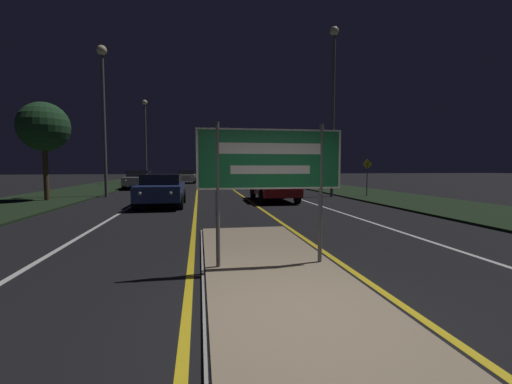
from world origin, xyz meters
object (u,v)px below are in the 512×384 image
object	(u,v)px
car_receding_1	(283,179)
car_receding_2	(262,175)
car_approaching_2	(187,176)
warning_sign	(367,174)
car_approaching_0	(162,189)
streetlight_left_far	(145,130)
car_receding_3	(225,174)
car_receding_0	(274,186)
highway_sign	(271,165)
streetlight_left_near	(103,97)
streetlight_right_near	(333,91)
car_approaching_1	(139,179)

from	to	relation	value
car_receding_1	car_receding_2	xyz separation A→B (m)	(0.32, 11.40, 0.04)
car_approaching_2	warning_sign	size ratio (longest dim) A/B	1.91
car_receding_1	car_approaching_0	distance (m)	14.44
streetlight_left_far	warning_sign	world-z (taller)	streetlight_left_far
car_receding_2	car_receding_1	bearing A→B (deg)	-91.63
car_receding_3	car_approaching_0	size ratio (longest dim) A/B	0.98
car_receding_0	car_receding_3	bearing A→B (deg)	90.50
streetlight_left_far	car_receding_1	bearing A→B (deg)	-37.28
car_receding_3	highway_sign	bearing A→B (deg)	-93.25
car_receding_0	car_receding_3	xyz separation A→B (m)	(-0.26, 29.66, -0.02)
streetlight_left_near	car_receding_3	bearing A→B (deg)	71.08
streetlight_left_near	streetlight_right_near	distance (m)	13.21
car_receding_2	car_approaching_0	size ratio (longest dim) A/B	1.08
car_receding_1	streetlight_left_near	bearing A→B (deg)	-151.81
streetlight_right_near	car_approaching_0	size ratio (longest dim) A/B	2.28
highway_sign	car_approaching_0	distance (m)	10.58
streetlight_left_far	car_receding_2	bearing A→B (deg)	9.52
car_receding_3	car_approaching_0	distance (m)	31.50
streetlight_left_near	streetlight_left_far	size ratio (longest dim) A/B	1.01
highway_sign	streetlight_left_far	bearing A→B (deg)	101.97
streetlight_right_near	car_approaching_1	xyz separation A→B (m)	(-12.50, 9.23, -5.36)
car_approaching_0	warning_sign	bearing A→B (deg)	13.29
car_receding_1	warning_sign	xyz separation A→B (m)	(2.77, -9.02, 0.63)
car_approaching_0	car_approaching_2	xyz separation A→B (m)	(0.32, 21.80, -0.03)
car_approaching_2	streetlight_left_far	bearing A→B (deg)	-168.51
car_receding_2	car_approaching_1	distance (m)	15.82
highway_sign	car_approaching_2	xyz separation A→B (m)	(-2.55, 31.93, -1.07)
car_approaching_0	car_receding_2	bearing A→B (deg)	69.11
streetlight_right_near	warning_sign	world-z (taller)	streetlight_right_near
car_receding_1	highway_sign	bearing A→B (deg)	-104.44
car_receding_2	car_approaching_2	world-z (taller)	car_receding_2
streetlight_left_near	car_receding_3	size ratio (longest dim) A/B	2.05
streetlight_right_near	car_approaching_0	bearing A→B (deg)	-160.06
streetlight_right_near	car_receding_2	world-z (taller)	streetlight_right_near
car_approaching_0	car_approaching_2	world-z (taller)	car_approaching_0
car_receding_0	car_approaching_2	bearing A→B (deg)	104.16
streetlight_left_far	car_approaching_1	world-z (taller)	streetlight_left_far
streetlight_left_far	highway_sign	bearing A→B (deg)	-78.03
streetlight_left_near	car_receding_0	bearing A→B (deg)	-22.38
car_receding_3	car_approaching_2	world-z (taller)	car_receding_3
car_receding_1	car_receding_3	xyz separation A→B (m)	(-3.28, 19.39, 0.03)
car_receding_2	warning_sign	world-z (taller)	warning_sign
car_approaching_2	car_approaching_1	bearing A→B (deg)	-110.37
streetlight_right_near	car_receding_2	size ratio (longest dim) A/B	2.10
car_receding_3	warning_sign	bearing A→B (deg)	-77.98
car_receding_0	highway_sign	bearing A→B (deg)	-102.69
car_receding_1	car_receding_3	world-z (taller)	car_receding_3
car_receding_3	streetlight_left_near	bearing A→B (deg)	-108.92
streetlight_right_near	streetlight_left_far	bearing A→B (deg)	126.81
car_receding_1	car_approaching_2	distance (m)	13.00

